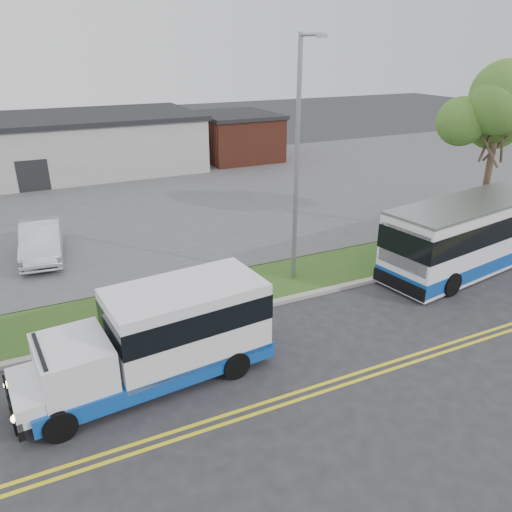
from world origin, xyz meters
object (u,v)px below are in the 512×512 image
transit_bus (486,230)px  parked_car_a (41,240)px  streetlight_near (298,156)px  tree_east (499,114)px  shuttle_bus (164,333)px

transit_bus → parked_car_a: 20.12m
streetlight_near → parked_car_a: bearing=143.6°
parked_car_a → transit_bus: bearing=-21.3°
tree_east → streetlight_near: (-11.00, -0.27, -0.97)m
shuttle_bus → tree_east: bearing=8.8°
shuttle_bus → streetlight_near: bearing=26.5°
shuttle_bus → transit_bus: transit_bus is taller
shuttle_bus → transit_bus: size_ratio=0.65×
shuttle_bus → transit_bus: 15.48m
tree_east → streetlight_near: bearing=-178.6°
tree_east → parked_car_a: tree_east is taller
shuttle_bus → parked_car_a: size_ratio=1.52×
streetlight_near → transit_bus: (8.57, -2.13, -3.65)m
shuttle_bus → parked_car_a: (-2.62, 11.14, -0.59)m
streetlight_near → transit_bus: 9.56m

